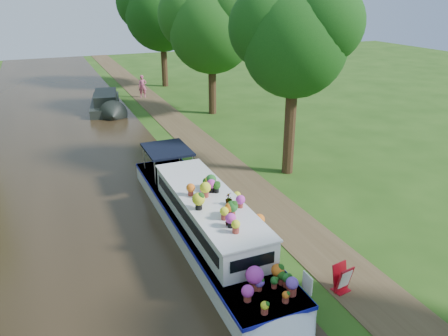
% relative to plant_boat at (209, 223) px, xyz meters
% --- Properties ---
extents(ground, '(100.00, 100.00, 0.00)m').
position_rel_plant_boat_xyz_m(ground, '(2.25, 1.71, -0.85)').
color(ground, '#224812').
rests_on(ground, ground).
extents(canal_water, '(10.00, 100.00, 0.02)m').
position_rel_plant_boat_xyz_m(canal_water, '(-3.75, 1.71, -0.84)').
color(canal_water, black).
rests_on(canal_water, ground).
extents(towpath, '(2.20, 100.00, 0.03)m').
position_rel_plant_boat_xyz_m(towpath, '(3.45, 1.71, -0.84)').
color(towpath, '#483821').
rests_on(towpath, ground).
extents(plant_boat, '(2.29, 13.52, 2.29)m').
position_rel_plant_boat_xyz_m(plant_boat, '(0.00, 0.00, 0.00)').
color(plant_boat, white).
rests_on(plant_boat, canal_water).
extents(tree_near_overhang, '(5.52, 5.28, 8.99)m').
position_rel_plant_boat_xyz_m(tree_near_overhang, '(6.04, 4.77, 5.75)').
color(tree_near_overhang, '#311E10').
rests_on(tree_near_overhang, ground).
extents(tree_near_mid, '(6.90, 6.60, 9.40)m').
position_rel_plant_boat_xyz_m(tree_near_mid, '(6.73, 16.79, 5.58)').
color(tree_near_mid, '#311E10').
rests_on(tree_near_mid, ground).
extents(tree_near_far, '(7.59, 7.26, 10.30)m').
position_rel_plant_boat_xyz_m(tree_near_far, '(6.23, 27.79, 6.20)').
color(tree_near_far, '#311E10').
rests_on(tree_near_far, ground).
extents(second_boat, '(3.09, 7.35, 1.37)m').
position_rel_plant_boat_xyz_m(second_boat, '(-0.38, 20.72, -0.30)').
color(second_boat, black).
rests_on(second_boat, canal_water).
extents(sandwich_board, '(0.58, 0.52, 0.88)m').
position_rel_plant_boat_xyz_m(sandwich_board, '(2.73, -4.11, -0.42)').
color(sandwich_board, '#9F0B17').
rests_on(sandwich_board, towpath).
extents(pedestrian_pink, '(0.78, 0.62, 1.87)m').
position_rel_plant_boat_xyz_m(pedestrian_pink, '(3.18, 23.79, 0.11)').
color(pedestrian_pink, '#C7528C').
rests_on(pedestrian_pink, towpath).
extents(verge_plant, '(0.44, 0.40, 0.44)m').
position_rel_plant_boat_xyz_m(verge_plant, '(1.70, 0.33, -0.63)').
color(verge_plant, '#276D20').
rests_on(verge_plant, ground).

